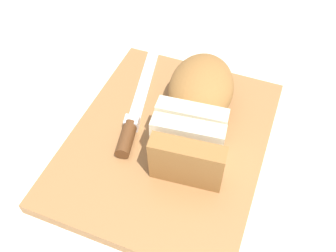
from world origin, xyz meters
name	(u,v)px	position (x,y,z in m)	size (l,w,h in m)	color
ground_plane	(168,146)	(0.00, 0.00, 0.00)	(3.00, 3.00, 0.00)	silver
cutting_board	(168,142)	(0.00, 0.00, 0.01)	(0.38, 0.31, 0.02)	#9E6B3D
bread_loaf	(197,106)	(-0.05, 0.03, 0.06)	(0.25, 0.14, 0.08)	#996633
bread_knife	(132,121)	(-0.01, -0.07, 0.03)	(0.28, 0.08, 0.02)	silver
crumb_near_knife	(182,136)	(-0.01, 0.02, 0.02)	(0.01, 0.01, 0.01)	tan
crumb_near_loaf	(167,148)	(0.02, 0.01, 0.02)	(0.01, 0.01, 0.01)	tan
crumb_stray_left	(160,157)	(0.04, 0.00, 0.02)	(0.01, 0.01, 0.01)	tan
crumb_stray_right	(177,115)	(-0.05, 0.00, 0.02)	(0.01, 0.01, 0.01)	tan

